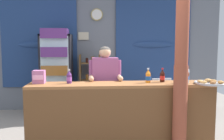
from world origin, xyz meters
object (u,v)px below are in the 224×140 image
Objects in this scene: bottle_shelf_rack at (90,82)px; plastic_lawn_chair at (159,95)px; stall_counter at (122,111)px; pastry_tray at (210,83)px; soda_bottle_water at (186,74)px; soda_bottle_cola at (162,76)px; snack_box_wafer at (39,77)px; shopkeeper at (105,80)px; timber_post at (181,69)px; soda_bottle_orange_soda at (148,77)px; drink_fridge at (57,69)px; soda_bottle_grape_soda at (69,77)px.

bottle_shelf_rack is 1.59m from plastic_lawn_chair.
pastry_tray is at bearing -3.12° from stall_counter.
soda_bottle_water reaches higher than soda_bottle_cola.
bottle_shelf_rack reaches higher than snack_box_wafer.
shopkeeper reaches higher than soda_bottle_water.
pastry_tray is (2.48, -0.26, -0.07)m from snack_box_wafer.
soda_bottle_cola is (0.85, -0.39, 0.11)m from shopkeeper.
soda_bottle_orange_soda is at bearing 136.99° from timber_post.
timber_post reaches higher than shopkeeper.
stall_counter is 6.00× the size of pastry_tray.
drink_fridge is at bearing 139.63° from soda_bottle_water.
soda_bottle_orange_soda is at bearing -166.53° from soda_bottle_cola.
stall_counter is at bearing -69.30° from shopkeeper.
soda_bottle_water is 1.73m from soda_bottle_grape_soda.
drink_fridge reaches higher than plastic_lawn_chair.
pastry_tray is (0.87, -0.18, -0.07)m from soda_bottle_orange_soda.
timber_post is 1.30m from shopkeeper.
stall_counter is at bearing 176.88° from pastry_tray.
plastic_lawn_chair is 4.11× the size of soda_bottle_grape_soda.
plastic_lawn_chair is (2.15, -0.39, -0.53)m from drink_fridge.
soda_bottle_grape_soda is at bearing -179.25° from soda_bottle_cola.
shopkeeper is 0.77m from soda_bottle_orange_soda.
soda_bottle_water is 1.61× the size of snack_box_wafer.
shopkeeper is 0.94m from soda_bottle_cola.
soda_bottle_orange_soda is (-0.55, -1.40, 0.58)m from plastic_lawn_chair.
snack_box_wafer is 0.42× the size of pastry_tray.
soda_bottle_orange_soda is 1.61m from snack_box_wafer.
bottle_shelf_rack reaches higher than soda_bottle_orange_soda.
soda_bottle_orange_soda is at bearing 174.79° from soda_bottle_water.
timber_post is 11.86× the size of soda_bottle_cola.
drink_fridge is 1.80m from soda_bottle_grape_soda.
soda_bottle_grape_soda is (-1.17, 0.04, -0.00)m from soda_bottle_orange_soda.
soda_bottle_cola is 1.02× the size of soda_bottle_grape_soda.
timber_post reaches higher than snack_box_wafer.
pastry_tray is at bearing 18.33° from timber_post.
timber_post is at bearing -70.85° from soda_bottle_cola.
shopkeeper reaches higher than plastic_lawn_chair.
plastic_lawn_chair is at bearing 57.66° from stall_counter.
timber_post is 0.37m from soda_bottle_water.
pastry_tray is at bearing -6.15° from soda_bottle_grape_soda.
drink_fridge is 8.75× the size of soda_bottle_cola.
soda_bottle_grape_soda reaches higher than plastic_lawn_chair.
timber_post is 1.59m from soda_bottle_grape_soda.
timber_post is 0.57m from pastry_tray.
timber_post is 1.35× the size of drink_fridge.
plastic_lawn_chair is 0.57× the size of shopkeeper.
stall_counter is 0.82m from soda_bottle_cola.
bottle_shelf_rack is at bearing 113.46° from soda_bottle_orange_soda.
bottle_shelf_rack is at bearing 82.09° from soda_bottle_grape_soda.
bottle_shelf_rack is at bearing 20.22° from drink_fridge.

